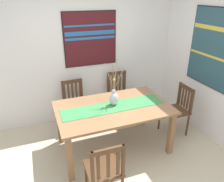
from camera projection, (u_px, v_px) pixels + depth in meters
name	position (u px, v px, depth m)	size (l,w,h in m)	color
ground_plane	(122.00, 174.00, 3.17)	(6.40, 6.40, 0.03)	beige
wall_back	(85.00, 52.00, 4.18)	(6.40, 0.12, 2.70)	silver
dining_table	(113.00, 113.00, 3.43)	(1.76, 1.07, 0.77)	#8E6642
table_runner	(113.00, 107.00, 3.38)	(1.62, 0.36, 0.01)	#388447
centerpiece_vase	(114.00, 97.00, 3.39)	(0.25, 0.26, 0.72)	silver
chair_0	(105.00, 170.00, 2.59)	(0.43, 0.43, 0.90)	#4C301C
chair_1	(75.00, 103.00, 4.14)	(0.44, 0.44, 0.90)	#4C301C
chair_2	(118.00, 94.00, 4.44)	(0.44, 0.44, 0.94)	#4C301C
chair_3	(178.00, 109.00, 3.91)	(0.43, 0.43, 0.91)	#4C301C
painting_on_back_wall	(90.00, 39.00, 4.05)	(1.01, 0.05, 1.00)	black
painting_on_side_wall	(212.00, 48.00, 3.55)	(0.05, 0.95, 1.28)	black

